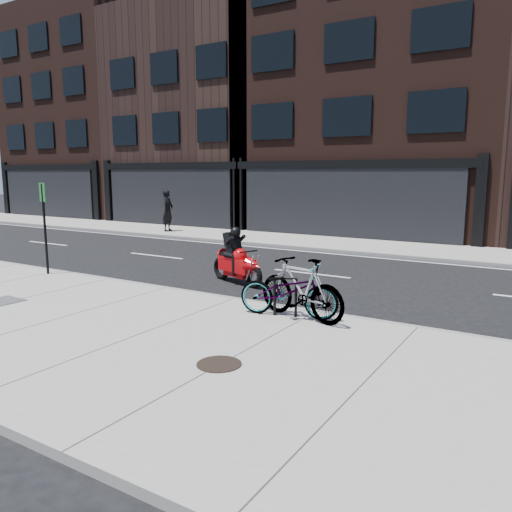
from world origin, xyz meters
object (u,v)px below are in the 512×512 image
Objects in this scene: bicycle_front at (289,291)px; utility_grate at (1,301)px; manhole_cover at (219,364)px; motorcycle at (239,261)px; sign_post at (44,220)px; pedestrian at (168,211)px; bike_rack at (285,293)px; bicycle_rear at (301,288)px.

utility_grate is (-5.83, -2.25, -0.51)m from bicycle_front.
bicycle_front is 2.77m from manhole_cover.
motorcycle is 5.44m from sign_post.
motorcycle is at bearing -142.86° from pedestrian.
bike_rack is 0.40× the size of pedestrian.
utility_grate is at bearing 175.78° from manhole_cover.
bicycle_rear is 0.80× the size of sign_post.
pedestrian is at bearing 124.51° from sign_post.
bike_rack reaches higher than manhole_cover.
sign_post reaches higher than utility_grate.
pedestrian is 17.34m from manhole_cover.
manhole_cover is at bearing 175.96° from bicycle_front.
motorcycle is 5.94m from manhole_cover.
bicycle_front is at bearing 0.00° from bike_rack.
motorcycle is (-2.73, 2.39, -0.03)m from bicycle_front.
manhole_cover is (0.03, -2.70, -0.59)m from bicycle_rear.
bike_rack is 0.31× the size of sign_post.
bike_rack is 6.20m from utility_grate.
bicycle_front is 0.79× the size of sign_post.
sign_post is at bearing 178.48° from bike_rack.
motorcycle is at bearing 138.12° from bike_rack.
utility_grate is at bearing -167.34° from pedestrian.
bicycle_rear reaches higher than utility_grate.
manhole_cover is (11.99, -12.48, -0.98)m from pedestrian.
sign_post is (-7.54, 0.20, 1.03)m from bike_rack.
bicycle_front is 0.28m from bicycle_rear.
bicycle_front is 0.99× the size of pedestrian.
bike_rack is 0.40× the size of motorcycle.
sign_post is (-4.87, -2.19, 1.00)m from motorcycle.
motorcycle is 0.79× the size of sign_post.
bicycle_front reaches higher than manhole_cover.
pedestrian is at bearing 39.78° from bicycle_front.
bicycle_rear reaches higher than manhole_cover.
sign_post is (4.09, -9.58, 0.50)m from pedestrian.
bike_rack reaches higher than utility_grate.
utility_grate is (5.87, -12.03, -0.98)m from pedestrian.
bicycle_front is at bearing 9.89° from sign_post.
motorcycle reaches higher than manhole_cover.
sign_post reaches higher than bicycle_rear.
pedestrian is at bearing 139.93° from bike_rack.
sign_post is at bearing -170.22° from pedestrian.
motorcycle is at bearing 35.54° from sign_post.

